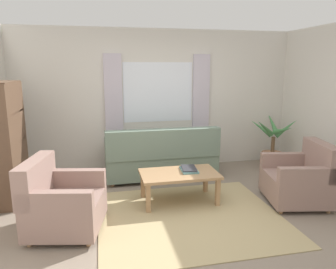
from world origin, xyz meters
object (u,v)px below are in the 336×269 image
Objects in this scene: couch at (161,158)px; coffee_table at (179,176)px; armchair_left at (61,203)px; bookshelf at (11,140)px; armchair_right at (301,179)px; potted_plant at (272,148)px; book_stack_on_table at (189,169)px.

couch is 1.05m from coffee_table.
bookshelf reaches higher than armchair_left.
bookshelf is (-2.27, -0.41, 0.51)m from couch.
armchair_left reaches higher than coffee_table.
armchair_right is at bearing -13.34° from coffee_table.
bookshelf is at bearing 164.63° from coffee_table.
coffee_table is (-1.68, 0.40, 0.03)m from armchair_right.
potted_plant is (0.49, 1.61, 0.03)m from armchair_right.
coffee_table is at bearing 74.63° from bookshelf.
armchair_right is 0.89× the size of coffee_table.
couch is at bearing -118.70° from armchair_right.
couch is 2.26m from armchair_right.
coffee_table is 2.48m from potted_plant.
armchair_left is 4.11m from potted_plant.
book_stack_on_table is at bearing -150.19° from potted_plant.
armchair_right is 0.57× the size of bookshelf.
book_stack_on_table is at bearing 19.88° from coffee_table.
potted_plant reaches higher than armchair_right.
potted_plant is at bearing 29.81° from book_stack_on_table.
armchair_right is 1.68m from potted_plant.
couch reaches higher than coffee_table.
couch is 2.17m from armchair_left.
bookshelf is (-0.76, 1.15, 0.53)m from armchair_left.
armchair_right is (1.74, -1.45, -0.01)m from couch.
armchair_left is 1.82m from book_stack_on_table.
armchair_right is 1.73m from coffee_table.
armchair_left is 0.57× the size of bookshelf.
armchair_left is 0.86× the size of potted_plant.
coffee_table is at bearing -92.24° from armchair_right.
bookshelf is at bearing -172.81° from potted_plant.
armchair_right is at bearing 75.48° from bookshelf.
armchair_left is at bearing 46.02° from couch.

